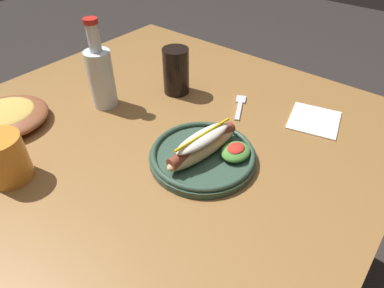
% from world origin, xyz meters
% --- Properties ---
extents(dining_table, '(1.20, 1.05, 0.74)m').
position_xyz_m(dining_table, '(0.00, 0.00, 0.65)').
color(dining_table, olive).
rests_on(dining_table, ground_plane).
extents(hot_dog_plate, '(0.24, 0.24, 0.08)m').
position_xyz_m(hot_dog_plate, '(0.07, -0.16, 0.76)').
color(hot_dog_plate, '#334C3D').
rests_on(hot_dog_plate, dining_table).
extents(fork, '(0.12, 0.07, 0.00)m').
position_xyz_m(fork, '(0.30, -0.10, 0.74)').
color(fork, silver).
rests_on(fork, dining_table).
extents(soda_cup, '(0.07, 0.07, 0.13)m').
position_xyz_m(soda_cup, '(0.25, 0.08, 0.80)').
color(soda_cup, black).
rests_on(soda_cup, dining_table).
extents(extra_cup, '(0.09, 0.09, 0.10)m').
position_xyz_m(extra_cup, '(-0.23, 0.12, 0.79)').
color(extra_cup, orange).
rests_on(extra_cup, dining_table).
extents(glass_bottle, '(0.07, 0.07, 0.23)m').
position_xyz_m(glass_bottle, '(0.08, 0.19, 0.83)').
color(glass_bottle, silver).
rests_on(glass_bottle, dining_table).
extents(side_bowl, '(0.20, 0.20, 0.05)m').
position_xyz_m(side_bowl, '(-0.14, 0.31, 0.76)').
color(side_bowl, brown).
rests_on(side_bowl, dining_table).
extents(napkin, '(0.16, 0.15, 0.00)m').
position_xyz_m(napkin, '(0.36, -0.29, 0.74)').
color(napkin, white).
rests_on(napkin, dining_table).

